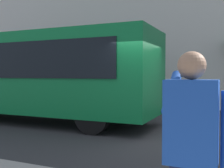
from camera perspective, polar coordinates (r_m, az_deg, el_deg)
ground_plane at (r=7.55m, az=10.61°, el=-10.77°), size 60.00×60.00×0.00m
red_bus at (r=10.22m, az=-16.35°, el=2.05°), size 9.05×2.54×3.08m
pedestrian_photographer at (r=2.29m, az=16.11°, el=-11.45°), size 0.53×0.52×1.70m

